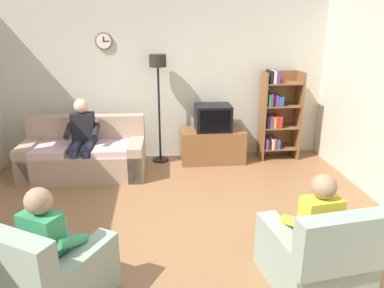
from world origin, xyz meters
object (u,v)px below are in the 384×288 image
at_px(bookshelf, 277,115).
at_px(person_on_couch, 82,135).
at_px(tv_stand, 212,145).
at_px(person_in_right_armchair, 313,223).
at_px(couch, 85,156).
at_px(armchair_near_window, 49,277).
at_px(tv, 213,118).
at_px(armchair_near_bookshelf, 315,257).
at_px(floor_lamp, 158,79).
at_px(person_in_left_armchair, 53,239).

relative_size(bookshelf, person_on_couch, 1.28).
distance_m(tv_stand, person_in_right_armchair, 3.23).
distance_m(couch, armchair_near_window, 2.93).
relative_size(tv, armchair_near_bookshelf, 0.61).
distance_m(floor_lamp, armchair_near_bookshelf, 3.82).
xyz_separation_m(tv, person_on_couch, (-2.11, -0.46, -0.10)).
xyz_separation_m(couch, person_in_left_armchair, (0.27, -2.85, 0.29)).
bearing_deg(floor_lamp, bookshelf, -0.83).
relative_size(armchair_near_window, person_in_right_armchair, 1.04).
height_order(armchair_near_bookshelf, person_in_right_armchair, person_in_right_armchair).
distance_m(bookshelf, person_in_left_armchair, 4.47).
xyz_separation_m(armchair_near_bookshelf, person_in_left_armchair, (-2.33, 0.04, 0.32)).
xyz_separation_m(couch, floor_lamp, (1.22, 0.48, 1.14)).
relative_size(floor_lamp, person_in_left_armchair, 1.65).
bearing_deg(armchair_near_window, bookshelf, 47.80).
xyz_separation_m(armchair_near_window, person_in_left_armchair, (0.04, 0.08, 0.32)).
relative_size(armchair_near_bookshelf, person_on_couch, 0.79).
bearing_deg(person_in_right_armchair, tv, 98.19).
bearing_deg(armchair_near_window, person_on_couch, 94.09).
distance_m(tv, armchair_near_bookshelf, 3.32).
bearing_deg(tv, couch, -170.59).
height_order(bookshelf, person_in_left_armchair, bookshelf).
relative_size(armchair_near_bookshelf, person_in_right_armchair, 0.88).
bearing_deg(armchair_near_bookshelf, couch, 131.94).
height_order(tv, floor_lamp, floor_lamp).
bearing_deg(bookshelf, tv, -175.36).
bearing_deg(couch, tv, 9.41).
bearing_deg(armchair_near_bookshelf, person_on_couch, 132.81).
height_order(tv_stand, person_in_right_armchair, person_in_right_armchair).
height_order(person_on_couch, person_in_right_armchair, person_on_couch).
height_order(armchair_near_bookshelf, person_on_couch, person_on_couch).
relative_size(armchair_near_window, person_on_couch, 0.94).
xyz_separation_m(armchair_near_window, person_on_couch, (-0.20, 2.82, 0.41)).
bearing_deg(floor_lamp, armchair_near_window, -106.28).
bearing_deg(couch, tv_stand, 10.05).
height_order(tv, person_on_couch, person_on_couch).
bearing_deg(armchair_near_bookshelf, person_in_right_armchair, 98.14).
distance_m(person_on_couch, person_in_right_armchair, 3.72).
bearing_deg(bookshelf, person_on_couch, -170.31).
bearing_deg(armchair_near_window, armchair_near_bookshelf, 0.85).
relative_size(armchair_near_bookshelf, person_in_left_armchair, 0.88).
bearing_deg(armchair_near_window, tv, 59.81).
bearing_deg(person_on_couch, couch, 101.26).
relative_size(floor_lamp, armchair_near_window, 1.59).
bearing_deg(person_on_couch, floor_lamp, 26.15).
relative_size(tv_stand, person_in_right_armchair, 0.98).
distance_m(couch, tv, 2.21).
bearing_deg(tv, floor_lamp, 172.31).
bearing_deg(person_on_couch, tv, 12.39).
bearing_deg(person_in_left_armchair, bookshelf, 47.56).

